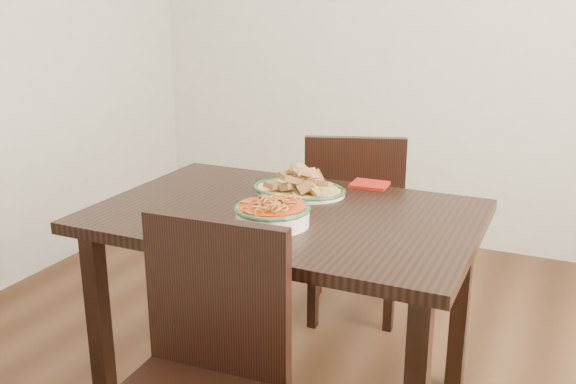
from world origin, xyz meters
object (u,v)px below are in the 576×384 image
at_px(dining_table, 286,236).
at_px(chair_far, 353,218).
at_px(chair_near, 199,372).
at_px(smartphone, 277,181).
at_px(noodle_bowl, 272,212).
at_px(fish_plate, 299,181).

relative_size(dining_table, chair_far, 1.43).
height_order(chair_near, smartphone, chair_near).
height_order(noodle_bowl, smartphone, noodle_bowl).
xyz_separation_m(dining_table, smartphone, (-0.18, 0.30, 0.10)).
bearing_deg(smartphone, dining_table, -92.34).
distance_m(dining_table, smartphone, 0.36).
height_order(fish_plate, noodle_bowl, fish_plate).
bearing_deg(noodle_bowl, fish_plate, 100.20).
xyz_separation_m(dining_table, chair_far, (0.01, 0.70, -0.16)).
xyz_separation_m(dining_table, noodle_bowl, (0.02, -0.15, 0.14)).
bearing_deg(chair_far, noodle_bowl, 71.80).
distance_m(chair_far, noodle_bowl, 0.90).
relative_size(dining_table, fish_plate, 3.65).
distance_m(chair_near, noodle_bowl, 0.56).
bearing_deg(smartphone, fish_plate, -68.43).
xyz_separation_m(dining_table, chair_near, (0.04, -0.63, -0.16)).
xyz_separation_m(chair_far, fish_plate, (-0.05, -0.50, 0.30)).
height_order(chair_far, fish_plate, chair_far).
xyz_separation_m(dining_table, fish_plate, (-0.04, 0.20, 0.14)).
height_order(chair_near, fish_plate, chair_near).
xyz_separation_m(chair_near, fish_plate, (-0.08, 0.83, 0.30)).
distance_m(chair_far, fish_plate, 0.58).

